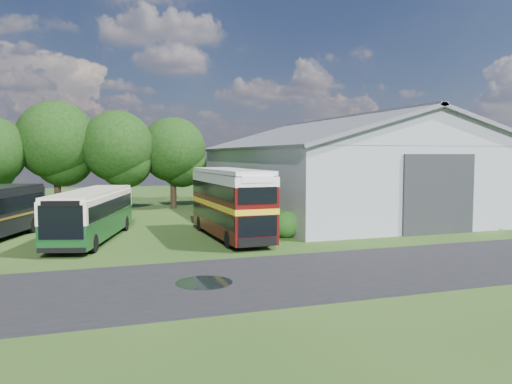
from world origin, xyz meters
name	(u,v)px	position (x,y,z in m)	size (l,w,h in m)	color
ground	(222,264)	(0.00, 0.00, 0.00)	(120.00, 120.00, 0.00)	#1D3A12
asphalt_road	(310,274)	(3.00, -3.00, 0.00)	(60.00, 8.00, 0.02)	black
puddle	(204,283)	(-1.50, -3.00, 0.00)	(2.20, 2.20, 0.01)	black
storage_shed	(344,164)	(15.00, 15.98, 4.17)	(18.80, 24.80, 8.15)	gray
tree_mid	(56,141)	(-8.00, 24.80, 6.18)	(6.80, 6.80, 9.60)	black
tree_right_a	(117,146)	(-3.00, 23.80, 5.69)	(6.26, 6.26, 8.83)	black
tree_right_b	(173,150)	(2.00, 24.60, 5.44)	(5.98, 5.98, 8.45)	black
shrub_front	(286,237)	(5.60, 6.00, 0.00)	(1.70, 1.70, 1.70)	#194714
shrub_mid	(274,232)	(5.60, 8.00, 0.00)	(1.60, 1.60, 1.60)	#194714
shrub_back	(263,228)	(5.60, 10.00, 0.00)	(1.80, 1.80, 1.80)	#194714
bus_green_single	(92,214)	(-5.39, 8.52, 1.55)	(5.30, 10.80, 2.91)	black
bus_maroon_double	(230,204)	(2.41, 6.88, 2.05)	(2.58, 9.58, 4.10)	black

